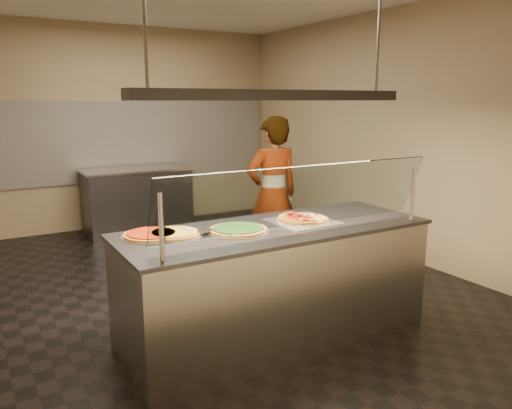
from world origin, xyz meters
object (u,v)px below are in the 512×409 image
pizza_cheese (174,233)px  perforated_tray (303,221)px  pizza_tomato (151,234)px  pizza_spatula (193,229)px  serving_counter (275,282)px  pizza_spinach (238,230)px  half_pizza_pepperoni (293,219)px  prep_table (137,200)px  heat_lamp_housing (277,95)px  sneeze_guard (302,197)px  half_pizza_sausage (312,217)px  worker (272,194)px

pizza_cheese → perforated_tray: bearing=-7.4°
pizza_tomato → pizza_spatula: size_ratio=1.93×
serving_counter → pizza_spinach: bearing=176.9°
pizza_tomato → half_pizza_pepperoni: bearing=-9.9°
prep_table → heat_lamp_housing: size_ratio=0.67×
serving_counter → sneeze_guard: size_ratio=1.11×
heat_lamp_housing → perforated_tray: bearing=5.7°
half_pizza_pepperoni → prep_table: size_ratio=0.27×
sneeze_guard → perforated_tray: (0.28, 0.37, -0.29)m
perforated_tray → half_pizza_sausage: (0.10, 0.00, 0.02)m
serving_counter → half_pizza_pepperoni: bearing=8.7°
prep_table → heat_lamp_housing: 4.20m
sneeze_guard → prep_table: 4.34m
half_pizza_pepperoni → sneeze_guard: bearing=-116.7°
prep_table → heat_lamp_housing: bearing=-91.1°
pizza_spinach → pizza_spatula: bearing=157.2°
half_pizza_pepperoni → pizza_cheese: 0.98m
heat_lamp_housing → pizza_tomato: bearing=166.5°
perforated_tray → pizza_spinach: 0.61m
half_pizza_pepperoni → pizza_spinach: bearing=-178.8°
perforated_tray → pizza_spinach: bearing=-179.0°
serving_counter → half_pizza_pepperoni: size_ratio=6.15×
pizza_tomato → heat_lamp_housing: bearing=-13.5°
pizza_spinach → pizza_cheese: (-0.46, 0.15, -0.00)m
pizza_spinach → prep_table: size_ratio=0.31×
pizza_spatula → worker: (1.52, 1.28, -0.09)m
sneeze_guard → pizza_tomato: bearing=148.9°
pizza_tomato → serving_counter: bearing=-13.5°
worker → heat_lamp_housing: (-0.87, -1.43, 1.08)m
perforated_tray → prep_table: (-0.21, 3.90, -0.47)m
half_pizza_sausage → worker: worker is taller
pizza_cheese → pizza_spinach: bearing=-18.1°
serving_counter → sneeze_guard: 0.83m
serving_counter → worker: 1.73m
sneeze_guard → worker: worker is taller
pizza_cheese → heat_lamp_housing: bearing=-12.0°
half_pizza_sausage → pizza_spatula: (-1.02, 0.12, 0.00)m
half_pizza_pepperoni → pizza_cheese: half_pizza_pepperoni is taller
half_pizza_sausage → pizza_spatula: size_ratio=1.80×
half_pizza_sausage → pizza_tomato: 1.34m
pizza_spinach → half_pizza_sausage: bearing=1.1°
sneeze_guard → prep_table: (0.08, 4.27, -0.76)m
perforated_tray → serving_counter: bearing=-174.3°
perforated_tray → pizza_spinach: pizza_spinach is taller
pizza_spinach → heat_lamp_housing: bearing=-3.1°
pizza_spatula → heat_lamp_housing: bearing=-13.1°
prep_table → heat_lamp_housing: heat_lamp_housing is taller
pizza_cheese → pizza_spatula: bearing=-7.1°
pizza_tomato → prep_table: pizza_tomato is taller
pizza_spinach → sneeze_guard: bearing=-47.7°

